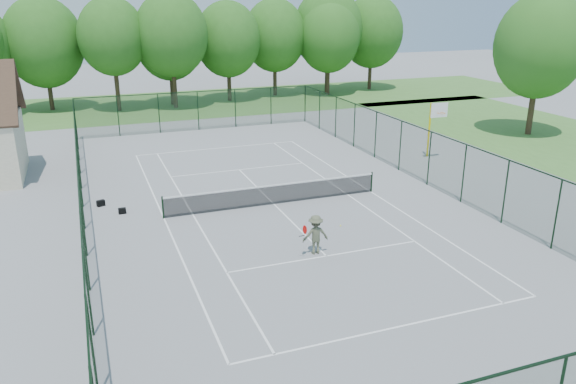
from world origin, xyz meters
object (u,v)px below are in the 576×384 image
at_px(basketball_goal, 435,119).
at_px(tennis_net, 274,193).
at_px(tennis_player, 315,235).
at_px(sports_bag_a, 101,203).

bearing_deg(basketball_goal, tennis_net, -159.76).
relative_size(basketball_goal, tennis_player, 1.65).
height_order(tennis_net, basketball_goal, basketball_goal).
height_order(tennis_net, tennis_player, tennis_player).
xyz_separation_m(tennis_net, basketball_goal, (12.38, 4.56, 1.99)).
bearing_deg(basketball_goal, sports_bag_a, -175.05).
bearing_deg(sports_bag_a, tennis_player, -69.84).
bearing_deg(sports_bag_a, tennis_net, -40.53).
bearing_deg(tennis_net, tennis_player, -92.97).
bearing_deg(tennis_net, basketball_goal, 20.24).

